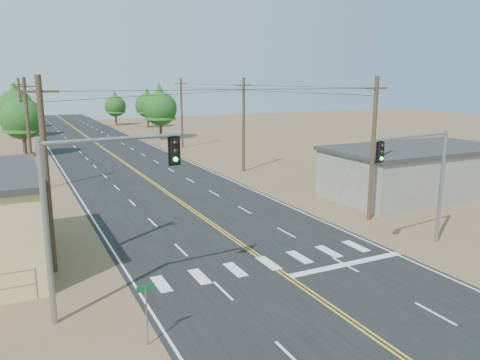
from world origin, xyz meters
TOP-DOWN VIEW (x-y plane):
  - ground at (0.00, 0.00)m, footprint 220.00×220.00m
  - road at (0.00, 30.00)m, footprint 15.00×200.00m
  - building_right at (19.00, 16.00)m, footprint 15.00×8.00m
  - utility_pole_left_near at (-10.50, 12.00)m, footprint 1.80×0.30m
  - utility_pole_left_mid at (-10.50, 32.00)m, footprint 1.80×0.30m
  - utility_pole_left_far at (-10.50, 52.00)m, footprint 1.80×0.30m
  - utility_pole_right_near at (10.50, 12.00)m, footprint 1.80×0.30m
  - utility_pole_right_mid at (10.50, 32.00)m, footprint 1.80×0.30m
  - utility_pole_right_far at (10.50, 52.00)m, footprint 1.80×0.30m
  - signal_mast_left at (-9.33, 6.47)m, footprint 5.93×0.78m
  - signal_mast_right at (9.25, 6.27)m, footprint 6.05×1.09m
  - street_sign at (-8.00, 3.07)m, footprint 0.71×0.15m
  - tree_left_near at (-10.43, 53.51)m, footprint 5.35×5.35m
  - tree_left_mid at (-10.71, 76.98)m, footprint 5.74×5.74m
  - tree_left_far at (-9.00, 94.54)m, footprint 4.26×4.26m
  - tree_right_near at (10.60, 63.03)m, footprint 5.56×5.56m
  - tree_right_mid at (14.00, 83.49)m, footprint 4.98×4.98m
  - tree_right_far at (9.00, 91.28)m, footprint 4.53×4.53m

SIDE VIEW (x-z plane):
  - ground at x=0.00m, z-range 0.00..0.00m
  - road at x=0.00m, z-range 0.00..0.02m
  - street_sign at x=-8.00m, z-range 0.41..2.83m
  - building_right at x=19.00m, z-range 0.00..4.00m
  - tree_left_far at x=-9.00m, z-range 0.79..7.90m
  - tree_right_far at x=9.00m, z-range 0.84..8.39m
  - signal_mast_right at x=9.25m, z-range 1.24..8.11m
  - tree_right_mid at x=14.00m, z-range 0.93..9.23m
  - signal_mast_left at x=-9.33m, z-range 1.31..8.91m
  - utility_pole_left_near at x=-10.50m, z-range 0.12..10.12m
  - utility_pole_left_mid at x=-10.50m, z-range 0.12..10.12m
  - utility_pole_left_far at x=-10.50m, z-range 0.12..10.12m
  - utility_pole_right_near at x=10.50m, z-range 0.12..10.12m
  - utility_pole_right_mid at x=10.50m, z-range 0.12..10.12m
  - utility_pole_right_far at x=10.50m, z-range 0.12..10.12m
  - tree_left_near at x=-10.43m, z-range 0.99..9.92m
  - tree_right_near at x=10.60m, z-range 1.04..10.31m
  - tree_left_mid at x=-10.71m, z-range 1.07..10.63m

